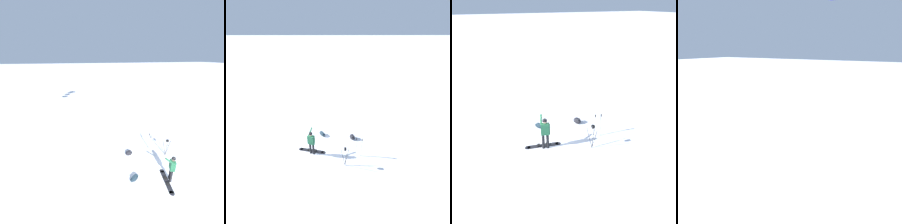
# 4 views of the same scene
# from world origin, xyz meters

# --- Properties ---
(ground_plane) EXTENTS (300.00, 300.00, 0.00)m
(ground_plane) POSITION_xyz_m (0.00, 0.00, 0.00)
(ground_plane) COLOR white
(snowboarder) EXTENTS (0.47, 0.75, 1.69)m
(snowboarder) POSITION_xyz_m (0.39, 0.28, 1.01)
(snowboarder) COLOR black
(snowboarder) RESTS_ON ground_plane
(snowboard) EXTENTS (1.82, 0.64, 0.10)m
(snowboard) POSITION_xyz_m (0.45, 0.04, 0.02)
(snowboard) COLOR black
(snowboard) RESTS_ON ground_plane
(gear_bag_large) EXTENTS (0.49, 0.60, 0.33)m
(gear_bag_large) POSITION_xyz_m (-2.35, -1.26, 0.17)
(gear_bag_large) COLOR black
(gear_bag_large) RESTS_ON ground_plane
(camera_tripod) EXTENTS (0.51, 0.52, 1.29)m
(camera_tripod) POSITION_xyz_m (-1.69, 1.34, 0.93)
(camera_tripod) COLOR #262628
(camera_tripod) RESTS_ON ground_plane
(gear_bag_small) EXTENTS (0.60, 0.74, 0.27)m
(gear_bag_small) POSITION_xyz_m (-0.11, -1.74, 0.15)
(gear_bag_small) COLOR #192833
(gear_bag_small) RESTS_ON ground_plane
(ski_poles) EXTENTS (0.37, 0.19, 1.30)m
(ski_poles) POSITION_xyz_m (-2.60, 0.49, 0.85)
(ski_poles) COLOR gray
(ski_poles) RESTS_ON ground_plane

